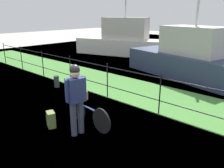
{
  "coord_description": "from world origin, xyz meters",
  "views": [
    {
      "loc": [
        3.92,
        -3.04,
        2.73
      ],
      "look_at": [
        0.02,
        1.26,
        0.9
      ],
      "focal_mm": 35.82,
      "sensor_mm": 36.0,
      "label": 1
    }
  ],
  "objects_px": {
    "bicycle_main": "(88,113)",
    "backpack_on_paving": "(51,119)",
    "cyclist_person": "(76,94)",
    "moored_boat_mid": "(125,42)",
    "wooden_crate": "(80,95)",
    "mooring_bollard": "(57,81)",
    "moored_boat_near": "(192,59)",
    "terrier_dog": "(80,88)"
  },
  "relations": [
    {
      "from": "moored_boat_near",
      "to": "moored_boat_mid",
      "type": "distance_m",
      "value": 6.28
    },
    {
      "from": "moored_boat_mid",
      "to": "backpack_on_paving",
      "type": "bearing_deg",
      "value": -60.83
    },
    {
      "from": "bicycle_main",
      "to": "backpack_on_paving",
      "type": "bearing_deg",
      "value": -132.46
    },
    {
      "from": "bicycle_main",
      "to": "backpack_on_paving",
      "type": "relative_size",
      "value": 4.01
    },
    {
      "from": "terrier_dog",
      "to": "backpack_on_paving",
      "type": "relative_size",
      "value": 0.8
    },
    {
      "from": "bicycle_main",
      "to": "wooden_crate",
      "type": "distance_m",
      "value": 0.54
    },
    {
      "from": "bicycle_main",
      "to": "moored_boat_mid",
      "type": "height_order",
      "value": "moored_boat_mid"
    },
    {
      "from": "terrier_dog",
      "to": "cyclist_person",
      "type": "height_order",
      "value": "cyclist_person"
    },
    {
      "from": "terrier_dog",
      "to": "moored_boat_mid",
      "type": "relative_size",
      "value": 0.05
    },
    {
      "from": "wooden_crate",
      "to": "terrier_dog",
      "type": "height_order",
      "value": "terrier_dog"
    },
    {
      "from": "wooden_crate",
      "to": "backpack_on_paving",
      "type": "relative_size",
      "value": 0.91
    },
    {
      "from": "terrier_dog",
      "to": "moored_boat_near",
      "type": "height_order",
      "value": "moored_boat_near"
    },
    {
      "from": "wooden_crate",
      "to": "moored_boat_mid",
      "type": "bearing_deg",
      "value": 122.53
    },
    {
      "from": "backpack_on_paving",
      "to": "terrier_dog",
      "type": "bearing_deg",
      "value": 87.74
    },
    {
      "from": "bicycle_main",
      "to": "moored_boat_mid",
      "type": "distance_m",
      "value": 10.43
    },
    {
      "from": "bicycle_main",
      "to": "wooden_crate",
      "type": "height_order",
      "value": "wooden_crate"
    },
    {
      "from": "cyclist_person",
      "to": "moored_boat_near",
      "type": "height_order",
      "value": "moored_boat_near"
    },
    {
      "from": "mooring_bollard",
      "to": "moored_boat_near",
      "type": "xyz_separation_m",
      "value": [
        3.22,
        4.96,
        0.59
      ]
    },
    {
      "from": "backpack_on_paving",
      "to": "moored_boat_mid",
      "type": "xyz_separation_m",
      "value": [
        -5.2,
        9.32,
        0.71
      ]
    },
    {
      "from": "terrier_dog",
      "to": "backpack_on_paving",
      "type": "bearing_deg",
      "value": -112.96
    },
    {
      "from": "terrier_dog",
      "to": "moored_boat_near",
      "type": "distance_m",
      "value": 6.21
    },
    {
      "from": "wooden_crate",
      "to": "moored_boat_mid",
      "type": "height_order",
      "value": "moored_boat_mid"
    },
    {
      "from": "wooden_crate",
      "to": "mooring_bollard",
      "type": "relative_size",
      "value": 0.82
    },
    {
      "from": "moored_boat_mid",
      "to": "cyclist_person",
      "type": "bearing_deg",
      "value": -56.73
    },
    {
      "from": "cyclist_person",
      "to": "terrier_dog",
      "type": "bearing_deg",
      "value": 132.8
    },
    {
      "from": "wooden_crate",
      "to": "mooring_bollard",
      "type": "xyz_separation_m",
      "value": [
        -2.9,
        1.24,
        -0.51
      ]
    },
    {
      "from": "cyclist_person",
      "to": "wooden_crate",
      "type": "bearing_deg",
      "value": 134.18
    },
    {
      "from": "terrier_dog",
      "to": "mooring_bollard",
      "type": "bearing_deg",
      "value": 157.09
    },
    {
      "from": "moored_boat_near",
      "to": "cyclist_person",
      "type": "bearing_deg",
      "value": -88.63
    },
    {
      "from": "bicycle_main",
      "to": "terrier_dog",
      "type": "distance_m",
      "value": 0.68
    },
    {
      "from": "mooring_bollard",
      "to": "moored_boat_mid",
      "type": "distance_m",
      "value": 7.83
    },
    {
      "from": "backpack_on_paving",
      "to": "mooring_bollard",
      "type": "height_order",
      "value": "mooring_bollard"
    },
    {
      "from": "bicycle_main",
      "to": "wooden_crate",
      "type": "relative_size",
      "value": 4.39
    },
    {
      "from": "moored_boat_near",
      "to": "wooden_crate",
      "type": "bearing_deg",
      "value": -92.96
    },
    {
      "from": "mooring_bollard",
      "to": "backpack_on_paving",
      "type": "bearing_deg",
      "value": -36.76
    },
    {
      "from": "terrier_dog",
      "to": "mooring_bollard",
      "type": "relative_size",
      "value": 0.72
    },
    {
      "from": "backpack_on_paving",
      "to": "wooden_crate",
      "type": "bearing_deg",
      "value": 89.49
    },
    {
      "from": "backpack_on_paving",
      "to": "mooring_bollard",
      "type": "xyz_separation_m",
      "value": [
        -2.62,
        1.96,
        0.02
      ]
    },
    {
      "from": "bicycle_main",
      "to": "backpack_on_paving",
      "type": "distance_m",
      "value": 0.95
    },
    {
      "from": "cyclist_person",
      "to": "moored_boat_mid",
      "type": "height_order",
      "value": "moored_boat_mid"
    },
    {
      "from": "backpack_on_paving",
      "to": "moored_boat_near",
      "type": "xyz_separation_m",
      "value": [
        0.6,
        6.92,
        0.61
      ]
    },
    {
      "from": "bicycle_main",
      "to": "moored_boat_mid",
      "type": "bearing_deg",
      "value": 124.07
    }
  ]
}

